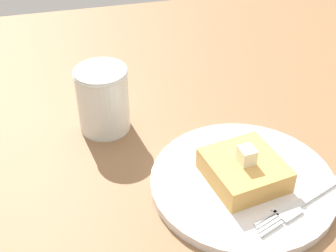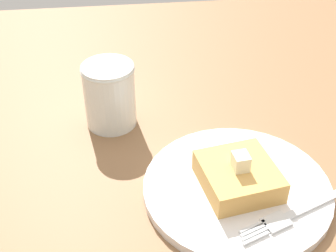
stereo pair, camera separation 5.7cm
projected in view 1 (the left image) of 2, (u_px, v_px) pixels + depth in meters
The scene contains 6 objects.
table_surface at pixel (216, 145), 63.54cm from camera, with size 96.40×96.40×2.55cm, color brown.
plate at pixel (241, 182), 55.07cm from camera, with size 21.77×21.77×1.13cm.
toast_slice_center at pixel (243, 170), 53.93cm from camera, with size 8.16×8.57×2.79cm, color #D69F50.
butter_pat_primary at pixel (250, 155), 52.48cm from camera, with size 1.93×1.74×1.93cm, color #F6F2CA.
fork at pixel (302, 202), 51.56cm from camera, with size 15.39×7.26×0.36cm.
syrup_jar at pixel (103, 102), 62.38cm from camera, with size 7.14×7.14×9.03cm.
Camera 1 is at (18.27, 46.19, 41.52)cm, focal length 50.00 mm.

